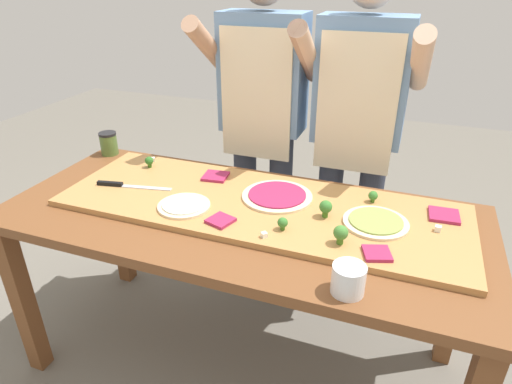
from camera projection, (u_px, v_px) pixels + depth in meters
The scene contains 23 objects.
ground_plane at pixel (243, 360), 2.03m from camera, with size 8.00×8.00×0.00m, color #6B665B.
prep_table at pixel (240, 235), 1.72m from camera, with size 1.84×0.79×0.79m.
cutting_board at pixel (259, 205), 1.70m from camera, with size 1.57×0.54×0.02m, color #B27F47.
chefs_knife at pixel (124, 185), 1.82m from camera, with size 0.32×0.08×0.02m.
pizza_whole_pesto_green at pixel (376, 222), 1.55m from camera, with size 0.23×0.23×0.02m.
pizza_whole_beet_magenta at pixel (277, 196), 1.73m from camera, with size 0.28×0.28×0.02m.
pizza_whole_white_garlic at pixel (184, 205), 1.66m from camera, with size 0.20×0.20×0.02m.
pizza_slice_far_left at pixel (377, 253), 1.38m from camera, with size 0.08×0.08×0.01m, color #9E234C.
pizza_slice_far_right at pixel (215, 176), 1.90m from camera, with size 0.10×0.10×0.01m, color #9E234C.
pizza_slice_near_right at pixel (444, 215), 1.60m from camera, with size 0.11×0.11×0.01m, color #9E234C.
pizza_slice_center at pixel (221, 220), 1.56m from camera, with size 0.08×0.08×0.01m, color #9E234C.
broccoli_floret_back_left at pixel (326, 207), 1.58m from camera, with size 0.05×0.05×0.07m.
broccoli_floret_front_left at pixel (341, 233), 1.43m from camera, with size 0.05×0.05×0.07m.
broccoli_floret_front_mid at pixel (283, 223), 1.51m from camera, with size 0.04×0.04×0.05m.
broccoli_floret_back_mid at pixel (373, 196), 1.69m from camera, with size 0.04×0.04×0.05m.
broccoli_floret_front_right at pixel (149, 161), 1.98m from camera, with size 0.04×0.04×0.05m.
cheese_crumble_a at pixel (153, 159), 2.05m from camera, with size 0.02×0.02×0.02m, color white.
cheese_crumble_b at pixel (264, 235), 1.47m from camera, with size 0.02×0.02×0.02m, color white.
cheese_crumble_c at pixel (438, 229), 1.51m from camera, with size 0.02×0.02×0.02m, color white.
flour_cup at pixel (348, 281), 1.25m from camera, with size 0.10×0.10×0.09m.
sauce_jar at pixel (109, 143), 2.17m from camera, with size 0.08×0.08×0.11m.
cook_left at pixel (263, 110), 2.15m from camera, with size 0.54×0.39×1.67m.
cook_right at pixel (357, 121), 2.00m from camera, with size 0.54×0.39×1.67m.
Camera 1 is at (0.56, -1.34, 1.62)m, focal length 30.73 mm.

